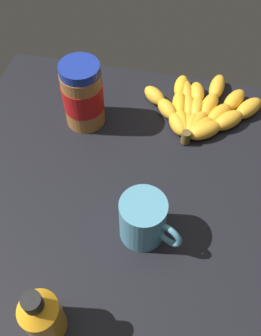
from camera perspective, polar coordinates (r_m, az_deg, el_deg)
ground_plane at (r=76.37cm, az=-2.55°, el=-3.63°), size 70.19×69.30×3.48cm
banana_bunch at (r=87.03cm, az=10.42°, el=8.59°), size 22.26×28.62×3.65cm
peanut_butter_jar at (r=81.19cm, az=-7.18°, el=10.83°), size 8.65×8.65×15.26cm
honey_bottle at (r=60.44cm, az=-13.22°, el=-20.78°), size 5.98×5.98×13.51cm
coffee_mug at (r=65.73cm, az=2.00°, el=-7.80°), size 8.13×11.44×9.75cm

